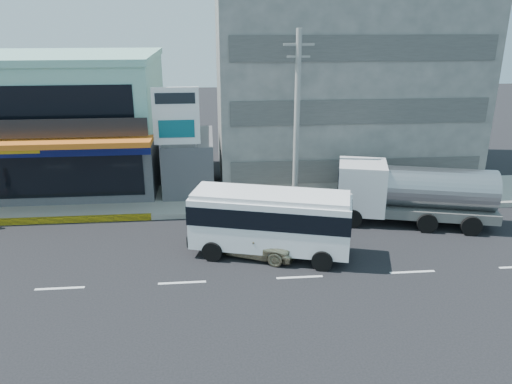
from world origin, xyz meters
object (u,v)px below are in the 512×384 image
Objects in this scene: sedan at (249,238)px; concrete_building at (337,72)px; shop_building at (64,124)px; satellite_dish at (188,139)px; tanker_truck at (410,192)px; minibus at (270,218)px; billboard at (176,123)px; utility_pole_near at (297,123)px.

concrete_building is at bearing -5.21° from sedan.
shop_building is 8.27× the size of satellite_dish.
minibus is at bearing -158.47° from tanker_truck.
billboard reaches higher than sedan.
minibus is 1.60× the size of sedan.
minibus is (4.50, -6.89, -3.10)m from billboard.
sedan is at bearing -46.23° from shop_building.
concrete_building is 2.32× the size of billboard.
concrete_building is (18.00, 1.05, 3.00)m from shop_building.
billboard is at bearing 51.42° from sedan.
utility_pole_near is at bearing -117.76° from concrete_building.
concrete_building is 11.10m from tanker_truck.
sedan is at bearing -121.28° from utility_pole_near.
shop_building reaches higher than tanker_truck.
shop_building is 2.59× the size of sedan.
utility_pole_near is (14.00, -6.55, 1.15)m from shop_building.
concrete_building is at bearing 100.76° from tanker_truck.
concrete_building is at bearing 28.92° from billboard.
satellite_dish is (-10.00, -4.00, -3.42)m from concrete_building.
sedan is at bearing -70.64° from satellite_dish.
shop_building is at bearing -176.65° from concrete_building.
concrete_building is 2.09× the size of minibus.
satellite_dish reaches higher than sedan.
sedan is at bearing -62.55° from billboard.
concrete_building is at bearing 64.69° from minibus.
minibus is (-6.00, -12.69, -5.17)m from concrete_building.
utility_pole_near is (6.50, -1.80, 0.22)m from billboard.
utility_pole_near is 1.17× the size of tanker_truck.
utility_pole_near reaches higher than sedan.
concrete_building is 14.96m from minibus.
billboard reaches higher than minibus.
satellite_dish is 2.31m from billboard.
utility_pole_near is at bearing 68.54° from minibus.
tanker_truck is (11.82, -5.60, -1.84)m from satellite_dish.
shop_building is 21.71m from tanker_truck.
shop_building is 1.24× the size of utility_pole_near.
satellite_dish is at bearing 154.65° from tanker_truck.
utility_pole_near is (6.00, -3.60, 1.57)m from satellite_dish.
sedan is 0.56× the size of tanker_truck.
sedan is at bearing -161.59° from tanker_truck.
sedan is (11.00, -11.48, -3.18)m from shop_building.
concrete_building is at bearing 21.80° from satellite_dish.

